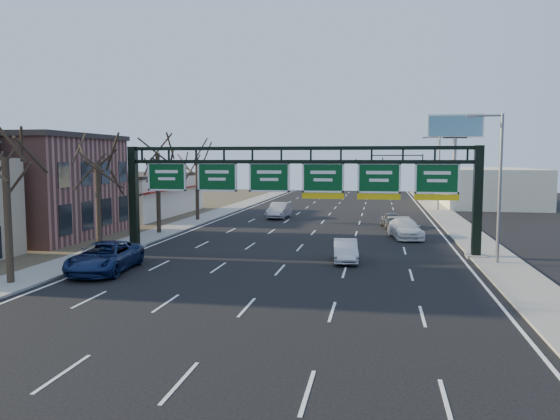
% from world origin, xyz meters
% --- Properties ---
extents(ground, '(160.00, 160.00, 0.00)m').
position_xyz_m(ground, '(0.00, 0.00, 0.00)').
color(ground, black).
rests_on(ground, ground).
extents(sidewalk_left, '(3.00, 120.00, 0.12)m').
position_xyz_m(sidewalk_left, '(-12.80, 20.00, 0.06)').
color(sidewalk_left, gray).
rests_on(sidewalk_left, ground).
extents(sidewalk_right, '(3.00, 120.00, 0.12)m').
position_xyz_m(sidewalk_right, '(12.80, 20.00, 0.06)').
color(sidewalk_right, gray).
rests_on(sidewalk_right, ground).
extents(dirt_strip_left, '(21.00, 120.00, 0.06)m').
position_xyz_m(dirt_strip_left, '(-25.00, 20.00, 0.03)').
color(dirt_strip_left, '#473D2B').
rests_on(dirt_strip_left, ground).
extents(lane_markings, '(21.60, 120.00, 0.01)m').
position_xyz_m(lane_markings, '(0.00, 20.00, 0.01)').
color(lane_markings, white).
rests_on(lane_markings, ground).
extents(sign_gantry, '(24.60, 1.20, 7.20)m').
position_xyz_m(sign_gantry, '(0.16, 8.00, 4.63)').
color(sign_gantry, black).
rests_on(sign_gantry, ground).
extents(brick_block, '(10.40, 12.40, 8.30)m').
position_xyz_m(brick_block, '(-21.50, 11.00, 4.16)').
color(brick_block, '#935A50').
rests_on(brick_block, ground).
extents(cream_strip, '(10.90, 18.40, 4.70)m').
position_xyz_m(cream_strip, '(-21.48, 29.00, 2.36)').
color(cream_strip, beige).
rests_on(cream_strip, ground).
extents(building_right_distant, '(12.00, 20.00, 5.00)m').
position_xyz_m(building_right_distant, '(20.00, 50.00, 2.50)').
color(building_right_distant, beige).
rests_on(building_right_distant, ground).
extents(tree_near, '(3.60, 3.60, 8.86)m').
position_xyz_m(tree_near, '(-12.80, -4.00, 7.48)').
color(tree_near, '#2C2118').
rests_on(tree_near, sidewalk_left).
extents(tree_gantry, '(3.60, 3.60, 8.48)m').
position_xyz_m(tree_gantry, '(-12.80, 5.00, 7.11)').
color(tree_gantry, '#2C2118').
rests_on(tree_gantry, sidewalk_left).
extents(tree_mid, '(3.60, 3.60, 9.24)m').
position_xyz_m(tree_mid, '(-12.80, 15.00, 7.85)').
color(tree_mid, '#2C2118').
rests_on(tree_mid, sidewalk_left).
extents(tree_far, '(3.60, 3.60, 8.86)m').
position_xyz_m(tree_far, '(-12.80, 25.00, 7.48)').
color(tree_far, '#2C2118').
rests_on(tree_far, sidewalk_left).
extents(streetlight_near, '(2.15, 0.22, 9.00)m').
position_xyz_m(streetlight_near, '(12.47, 6.00, 5.08)').
color(streetlight_near, slate).
rests_on(streetlight_near, sidewalk_right).
extents(streetlight_far, '(2.15, 0.22, 9.00)m').
position_xyz_m(streetlight_far, '(12.47, 40.00, 5.08)').
color(streetlight_far, slate).
rests_on(streetlight_far, sidewalk_right).
extents(billboard_right, '(7.00, 0.50, 12.00)m').
position_xyz_m(billboard_right, '(15.00, 44.98, 9.06)').
color(billboard_right, slate).
rests_on(billboard_right, ground).
extents(traffic_signal_mast, '(10.16, 0.54, 7.00)m').
position_xyz_m(traffic_signal_mast, '(5.69, 55.00, 5.50)').
color(traffic_signal_mast, black).
rests_on(traffic_signal_mast, ground).
extents(car_blue_suv, '(3.34, 6.26, 1.67)m').
position_xyz_m(car_blue_suv, '(-9.61, -0.28, 0.84)').
color(car_blue_suv, '#122350').
rests_on(car_blue_suv, ground).
extents(car_silver_sedan, '(1.84, 4.24, 1.36)m').
position_xyz_m(car_silver_sedan, '(3.52, 5.27, 0.68)').
color(car_silver_sedan, '#B9BABF').
rests_on(car_silver_sedan, ground).
extents(car_white_wagon, '(3.06, 5.57, 1.53)m').
position_xyz_m(car_white_wagon, '(7.64, 16.07, 0.76)').
color(car_white_wagon, white).
rests_on(car_white_wagon, ground).
extents(car_grey_far, '(2.28, 4.32, 1.40)m').
position_xyz_m(car_grey_far, '(6.70, 22.78, 0.70)').
color(car_grey_far, '#404245').
rests_on(car_grey_far, ground).
extents(car_silver_distant, '(1.98, 5.10, 1.66)m').
position_xyz_m(car_silver_distant, '(-4.96, 28.74, 0.83)').
color(car_silver_distant, '#A4A4A9').
rests_on(car_silver_distant, ground).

